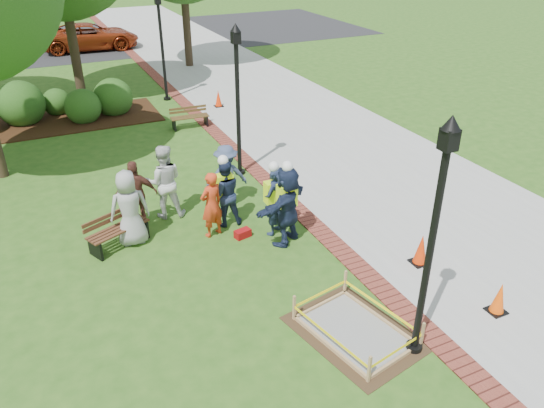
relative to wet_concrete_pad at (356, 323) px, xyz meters
name	(u,v)px	position (x,y,z in m)	size (l,w,h in m)	color
ground	(275,275)	(-0.55, 2.22, -0.23)	(100.00, 100.00, 0.00)	#285116
sidewalk	(280,108)	(4.45, 12.22, -0.22)	(6.00, 60.00, 0.02)	#9E9E99
brick_edging	(202,119)	(1.20, 12.22, -0.22)	(0.50, 60.00, 0.03)	maroon
mulch_bed	(62,121)	(-3.55, 14.22, -0.21)	(7.00, 3.00, 0.05)	#381E0F
parking_lot	(86,41)	(-0.55, 29.22, -0.23)	(36.00, 12.00, 0.01)	black
wet_concrete_pad	(356,323)	(0.00, 0.00, 0.00)	(2.13, 2.60, 0.55)	#47331E
bench_near	(119,236)	(-3.26, 4.77, 0.01)	(1.50, 1.02, 0.78)	#562F1D
bench_far	(190,122)	(0.56, 11.58, 0.00)	(1.37, 0.53, 0.73)	brown
cone_front	(499,299)	(2.75, -0.66, 0.09)	(0.34, 0.34, 0.67)	black
cone_back	(421,250)	(2.47, 1.26, 0.12)	(0.37, 0.37, 0.72)	black
cone_far	(218,99)	(2.32, 13.42, 0.08)	(0.34, 0.34, 0.66)	black
toolbox	(243,234)	(-0.58, 3.91, -0.14)	(0.38, 0.21, 0.19)	maroon
lamp_near	(434,227)	(0.70, -0.78, 2.25)	(0.28, 0.28, 4.26)	black
lamp_mid	(237,91)	(0.70, 7.22, 2.25)	(0.28, 0.28, 4.26)	black
lamp_far	(161,38)	(0.70, 15.22, 2.25)	(0.28, 0.28, 4.26)	black
shrub_b	(25,123)	(-4.79, 14.66, -0.23)	(1.69, 1.69, 1.69)	#224F16
shrub_c	(85,121)	(-2.76, 13.89, -0.23)	(1.31, 1.31, 1.31)	#224F16
shrub_d	(115,113)	(-1.58, 14.35, -0.23)	(1.47, 1.47, 1.47)	#224F16
shrub_e	(59,114)	(-3.56, 15.26, -0.23)	(1.05, 1.05, 1.05)	#224F16
casual_person_a	(129,208)	(-2.94, 4.77, 0.67)	(0.59, 0.40, 1.80)	#949494
casual_person_b	(211,205)	(-1.17, 4.31, 0.57)	(0.59, 0.48, 1.61)	red
casual_person_c	(164,182)	(-1.90, 5.68, 0.71)	(0.68, 0.52, 1.88)	silver
casual_person_d	(137,194)	(-2.63, 5.49, 0.61)	(0.61, 0.47, 1.68)	brown
casual_person_e	(226,176)	(-0.33, 5.54, 0.60)	(0.57, 0.40, 1.67)	#394665
hivis_worker_a	(287,203)	(0.27, 3.31, 0.76)	(0.71, 0.64, 2.03)	#161D39
hivis_worker_b	(274,198)	(0.17, 3.79, 0.68)	(0.64, 0.61, 1.84)	#1A2945
hivis_worker_c	(224,191)	(-0.71, 4.67, 0.67)	(0.57, 0.41, 1.82)	#191C43
parked_car_b	(43,48)	(-3.13, 28.20, -0.23)	(4.42, 1.92, 1.44)	#B7B7BD
parked_car_c	(92,50)	(-0.62, 26.42, -0.23)	(4.90, 2.13, 1.60)	#9A3313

